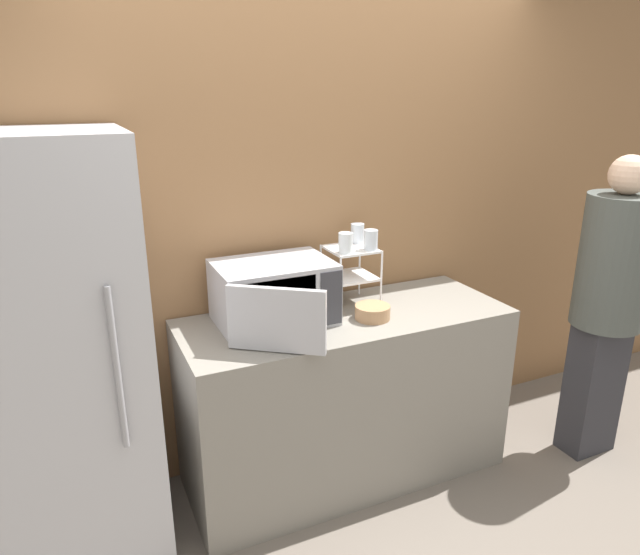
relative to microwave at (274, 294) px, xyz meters
name	(u,v)px	position (x,y,z in m)	size (l,w,h in m)	color
ground_plane	(373,506)	(0.35, -0.38, -1.05)	(12.00, 12.00, 0.00)	#6B6056
wall_back	(317,223)	(0.35, 0.29, 0.25)	(8.00, 0.06, 2.60)	olive
counter	(345,396)	(0.35, -0.07, -0.60)	(1.65, 0.63, 0.91)	gray
microwave	(274,294)	(0.00, 0.00, 0.00)	(0.56, 0.65, 0.30)	#ADADB2
dish_rack	(351,264)	(0.44, 0.06, 0.07)	(0.24, 0.24, 0.30)	white
glass_front_left	(345,243)	(0.38, 0.00, 0.21)	(0.07, 0.07, 0.10)	silver
glass_back_right	(357,233)	(0.52, 0.14, 0.21)	(0.07, 0.07, 0.10)	silver
glass_front_right	(371,240)	(0.52, 0.00, 0.21)	(0.07, 0.07, 0.10)	silver
bowl	(372,312)	(0.45, -0.15, -0.12)	(0.17, 0.17, 0.07)	#AD7F56
person	(609,296)	(1.71, -0.46, -0.12)	(0.36, 0.36, 1.67)	#2D2D33
refrigerator	(54,365)	(-0.97, -0.07, -0.14)	(0.72, 0.67, 1.84)	#B7B7BC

